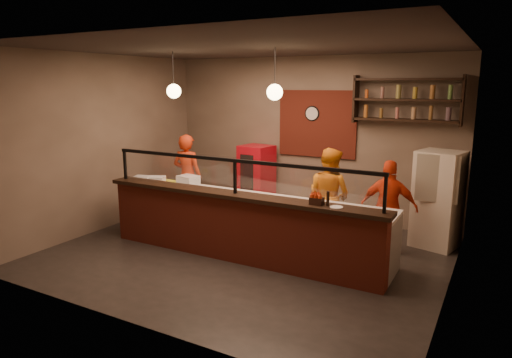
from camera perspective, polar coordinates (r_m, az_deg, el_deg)
The scene contains 29 objects.
floor at distance 7.42m, azimuth -1.32°, elevation -9.30°, with size 6.00×6.00×0.00m, color black.
ceiling at distance 6.94m, azimuth -1.45°, elevation 16.17°, with size 6.00×6.00×0.00m, color #362E29.
wall_back at distance 9.23m, azimuth 6.49°, elevation 5.08°, with size 6.00×6.00×0.00m, color #786658.
wall_left at distance 8.89m, azimuth -18.39°, elevation 4.29°, with size 5.00×5.00×0.00m, color #786658.
wall_right at distance 6.09m, azimuth 23.81°, elevation 0.65°, with size 5.00×5.00×0.00m, color #786658.
wall_front at distance 5.04m, azimuth -15.83°, elevation -0.95°, with size 6.00×6.00×0.00m, color #786658.
brick_patch at distance 9.10m, azimuth 7.63°, elevation 6.85°, with size 1.60×0.04×1.30m, color maroon.
service_counter at distance 7.01m, azimuth -2.57°, elevation -6.26°, with size 4.60×0.25×1.00m, color maroon.
counter_ledge at distance 6.86m, azimuth -2.62°, elevation -2.05°, with size 4.70×0.37×0.06m, color black.
worktop_cabinet at distance 7.44m, azimuth -0.55°, elevation -5.76°, with size 4.60×0.75×0.85m, color gray.
worktop at distance 7.32m, azimuth -0.56°, elevation -2.40°, with size 4.60×0.75×0.05m, color beige.
sneeze_guard at distance 6.79m, azimuth -2.64°, elevation 0.74°, with size 4.50×0.05×0.52m.
wall_shelving at distance 8.45m, azimuth 18.28°, elevation 9.39°, with size 1.84×0.28×0.85m.
wall_clock at distance 9.11m, azimuth 7.05°, elevation 8.14°, with size 0.30×0.30×0.04m, color black.
pendant_left at distance 7.94m, azimuth -10.23°, elevation 10.77°, with size 0.24×0.24×0.77m.
pendant_right at distance 6.91m, azimuth 2.35°, elevation 10.81°, with size 0.24×0.24×0.77m.
cook_left at distance 9.26m, azimuth -8.56°, elevation 0.33°, with size 0.62×0.41×1.70m, color red.
cook_mid at distance 7.83m, azimuth 9.12°, elevation -2.06°, with size 0.79×0.62×1.63m, color orange.
cook_right at distance 7.53m, azimuth 16.26°, elevation -3.42°, with size 0.88×0.37×1.51m, color red.
fridge at distance 8.10m, azimuth 21.78°, elevation -2.38°, with size 0.67×0.63×1.61m, color beige.
red_cooler at distance 9.48m, azimuth 0.07°, elevation -0.09°, with size 0.61×0.56×1.43m, color #AC0B18.
pizza_dough at distance 7.58m, azimuth -3.46°, elevation -1.68°, with size 0.44×0.44×0.01m, color #ECE8C8.
prep_tub_a at distance 8.36m, azimuth -12.36°, elevation -0.18°, with size 0.29×0.23×0.15m, color white.
prep_tub_b at distance 8.21m, azimuth -8.47°, elevation -0.17°, with size 0.34×0.28×0.17m, color silver.
prep_tub_c at distance 8.41m, azimuth -14.00°, elevation -0.17°, with size 0.30×0.24×0.15m, color silver.
rolling_pin at distance 8.40m, azimuth -10.21°, elevation -0.34°, with size 0.06×0.06×0.35m, color yellow.
condiment_caddy at distance 6.28m, azimuth 7.62°, elevation -2.72°, with size 0.18×0.14×0.10m, color black.
pepper_mill at distance 6.22m, azimuth 8.97°, elevation -2.41°, with size 0.04×0.04×0.20m, color black.
small_plate at distance 6.16m, azimuth 10.02°, elevation -3.49°, with size 0.18×0.18×0.01m, color silver.
Camera 1 is at (3.49, -5.98, 2.68)m, focal length 32.00 mm.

